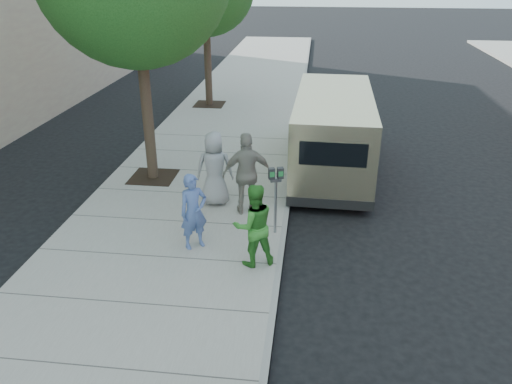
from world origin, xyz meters
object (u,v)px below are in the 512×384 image
parking_meter (276,186)px  person_striped_polo (247,174)px  person_officer (194,212)px  van (333,132)px  person_green_shirt (254,225)px  person_gray_shirt (215,169)px

parking_meter → person_striped_polo: 1.14m
person_officer → person_striped_polo: bearing=24.9°
van → person_green_shirt: 5.49m
person_gray_shirt → person_striped_polo: bearing=147.1°
person_striped_polo → person_green_shirt: bearing=85.7°
person_striped_polo → van: bearing=-137.4°
parking_meter → person_striped_polo: (-0.72, 0.88, -0.12)m
parking_meter → person_green_shirt: person_green_shirt is taller
parking_meter → person_gray_shirt: bearing=123.5°
person_gray_shirt → van: bearing=-143.4°
person_green_shirt → person_striped_polo: size_ratio=0.86×
person_officer → person_gray_shirt: (0.04, 2.03, 0.10)m
person_officer → person_striped_polo: (0.87, 1.64, 0.17)m
person_officer → person_green_shirt: (1.27, -0.49, 0.03)m
van → person_striped_polo: (-1.98, -3.13, -0.06)m
person_green_shirt → person_gray_shirt: bearing=-87.3°
person_green_shirt → person_gray_shirt: 2.81m
van → person_green_shirt: (-1.57, -5.26, -0.20)m
parking_meter → person_officer: size_ratio=0.95×
person_officer → person_striped_polo: person_striped_polo is taller
person_officer → person_striped_polo: 1.87m
van → person_striped_polo: 3.71m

